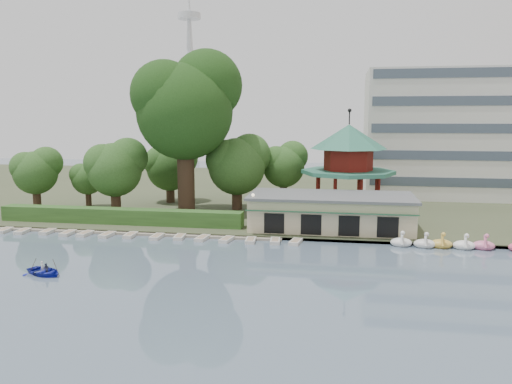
% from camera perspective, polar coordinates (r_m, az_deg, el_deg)
% --- Properties ---
extents(ground_plane, '(220.00, 220.00, 0.00)m').
position_cam_1_polar(ground_plane, '(38.53, -7.50, -11.26)').
color(ground_plane, slate).
rests_on(ground_plane, ground).
extents(shore, '(220.00, 70.00, 0.40)m').
position_cam_1_polar(shore, '(88.24, 2.35, 0.18)').
color(shore, '#424930').
rests_on(shore, ground).
extents(embankment, '(220.00, 0.60, 0.30)m').
position_cam_1_polar(embankment, '(54.57, -2.20, -5.10)').
color(embankment, gray).
rests_on(embankment, ground).
extents(dock, '(34.00, 1.60, 0.24)m').
position_cam_1_polar(dock, '(58.06, -13.94, -4.55)').
color(dock, gray).
rests_on(dock, ground).
extents(boathouse, '(18.60, 9.39, 3.90)m').
position_cam_1_polar(boathouse, '(57.60, 8.54, -2.20)').
color(boathouse, beige).
rests_on(boathouse, shore).
extents(pavilion, '(12.40, 12.40, 13.50)m').
position_cam_1_polar(pavilion, '(66.87, 10.50, 3.65)').
color(pavilion, beige).
rests_on(pavilion, shore).
extents(office_building, '(38.00, 18.00, 20.00)m').
position_cam_1_polar(office_building, '(86.51, 24.24, 5.61)').
color(office_building, silver).
rests_on(office_building, shore).
extents(broadcast_tower, '(8.00, 8.00, 96.00)m').
position_cam_1_polar(broadcast_tower, '(183.64, -7.56, 15.01)').
color(broadcast_tower, silver).
rests_on(broadcast_tower, ground).
extents(hedge, '(30.00, 2.00, 1.80)m').
position_cam_1_polar(hedge, '(61.98, -15.32, -2.66)').
color(hedge, '#315A23').
rests_on(hedge, shore).
extents(lamp_post, '(0.36, 0.36, 4.28)m').
position_cam_1_polar(lamp_post, '(55.28, -0.34, -1.54)').
color(lamp_post, black).
rests_on(lamp_post, shore).
extents(big_tree, '(13.69, 12.76, 21.43)m').
position_cam_1_polar(big_tree, '(65.85, -7.98, 10.03)').
color(big_tree, '#3A281C').
rests_on(big_tree, shore).
extents(small_trees, '(39.51, 17.13, 10.41)m').
position_cam_1_polar(small_trees, '(70.16, -9.44, 3.02)').
color(small_trees, '#3A281C').
rests_on(small_trees, shore).
extents(swan_boats, '(13.44, 2.05, 1.92)m').
position_cam_1_polar(swan_boats, '(54.02, 21.83, -5.59)').
color(swan_boats, white).
rests_on(swan_boats, ground).
extents(moored_rowboats, '(34.68, 2.74, 0.36)m').
position_cam_1_polar(moored_rowboats, '(56.02, -12.69, -4.91)').
color(moored_rowboats, beige).
rests_on(moored_rowboats, ground).
extents(rowboat_with_passengers, '(5.93, 5.15, 2.01)m').
position_cam_1_polar(rowboat_with_passengers, '(45.62, -23.05, -8.05)').
color(rowboat_with_passengers, '#1821A4').
rests_on(rowboat_with_passengers, ground).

